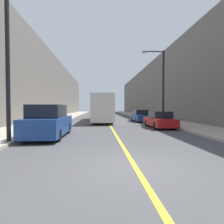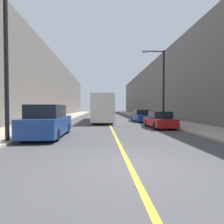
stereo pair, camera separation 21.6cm
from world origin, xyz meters
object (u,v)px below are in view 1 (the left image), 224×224
at_px(bus, 102,108).
at_px(car_right_mid, 140,116).
at_px(parked_suv_left, 49,122).
at_px(street_lamp_left, 11,52).
at_px(car_right_near, 159,120).
at_px(street_lamp_right, 161,82).

xyz_separation_m(bus, car_right_mid, (4.89, -0.87, -1.05)).
relative_size(parked_suv_left, street_lamp_left, 0.61).
relative_size(car_right_near, street_lamp_left, 0.56).
xyz_separation_m(bus, parked_suv_left, (-3.37, -12.03, -0.83)).
distance_m(bus, car_right_near, 9.25).
relative_size(car_right_near, car_right_mid, 0.94).
distance_m(car_right_near, street_lamp_right, 4.71).
relative_size(car_right_near, street_lamp_right, 0.58).
relative_size(street_lamp_left, street_lamp_right, 1.03).
height_order(parked_suv_left, car_right_mid, parked_suv_left).
height_order(bus, car_right_near, bus).
distance_m(car_right_mid, street_lamp_right, 5.75).
bearing_deg(street_lamp_left, street_lamp_right, 39.25).
bearing_deg(street_lamp_right, car_right_near, -113.05).
relative_size(bus, parked_suv_left, 2.45).
bearing_deg(street_lamp_right, parked_suv_left, -143.79).
distance_m(parked_suv_left, car_right_mid, 13.88).
relative_size(bus, car_right_mid, 2.50).
distance_m(bus, parked_suv_left, 12.52).
height_order(car_right_near, street_lamp_right, street_lamp_right).
relative_size(car_right_mid, street_lamp_left, 0.60).
bearing_deg(bus, car_right_near, -57.05).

